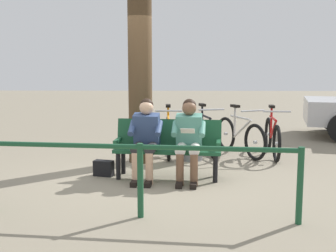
% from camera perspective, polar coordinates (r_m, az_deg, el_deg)
% --- Properties ---
extents(ground_plane, '(40.00, 40.00, 0.00)m').
position_cam_1_polar(ground_plane, '(6.76, -2.03, -6.63)').
color(ground_plane, gray).
extents(bench, '(1.64, 0.63, 0.87)m').
position_cam_1_polar(bench, '(6.68, 0.02, -2.34)').
color(bench, '#194C2D').
rests_on(bench, ground).
extents(person_reading, '(0.52, 0.79, 1.20)m').
position_cam_1_polar(person_reading, '(6.46, 2.69, -1.29)').
color(person_reading, '#4C8C7A').
rests_on(person_reading, ground).
extents(person_companion, '(0.52, 0.79, 1.20)m').
position_cam_1_polar(person_companion, '(6.54, -2.92, -1.18)').
color(person_companion, '#334772').
rests_on(person_companion, ground).
extents(handbag, '(0.33, 0.22, 0.24)m').
position_cam_1_polar(handbag, '(6.87, -8.33, -5.43)').
color(handbag, black).
rests_on(handbag, ground).
extents(tree_trunk, '(0.41, 0.41, 3.25)m').
position_cam_1_polar(tree_trunk, '(7.60, -3.64, 7.41)').
color(tree_trunk, '#4C3823').
rests_on(tree_trunk, ground).
extents(litter_bin, '(0.41, 0.41, 0.75)m').
position_cam_1_polar(litter_bin, '(7.86, 3.06, -1.71)').
color(litter_bin, slate).
rests_on(litter_bin, ground).
extents(bicycle_silver, '(0.48, 1.68, 0.94)m').
position_cam_1_polar(bicycle_silver, '(8.39, 13.35, -1.38)').
color(bicycle_silver, black).
rests_on(bicycle_silver, ground).
extents(bicycle_orange, '(0.77, 1.55, 0.94)m').
position_cam_1_polar(bicycle_orange, '(8.36, 9.26, -1.30)').
color(bicycle_orange, black).
rests_on(bicycle_orange, ground).
extents(bicycle_purple, '(0.55, 1.65, 0.94)m').
position_cam_1_polar(bicycle_purple, '(8.49, 4.77, -1.07)').
color(bicycle_purple, black).
rests_on(bicycle_purple, ground).
extents(bicycle_green, '(0.48, 1.68, 0.94)m').
position_cam_1_polar(bicycle_green, '(8.28, 0.03, -1.29)').
color(bicycle_green, black).
rests_on(bicycle_green, ground).
extents(railing_fence, '(3.53, 0.41, 0.85)m').
position_cam_1_polar(railing_fence, '(4.93, -3.62, -5.07)').
color(railing_fence, '#194C2D').
rests_on(railing_fence, ground).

